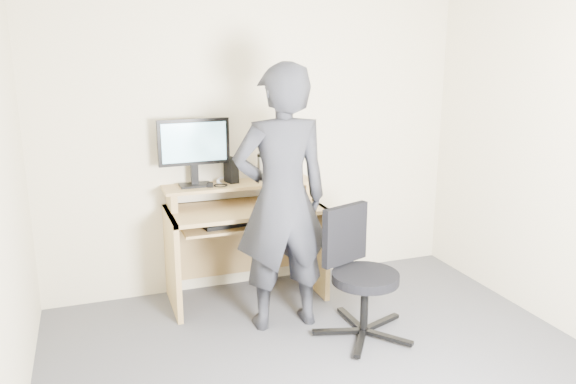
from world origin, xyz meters
TOP-DOWN VIEW (x-y plane):
  - back_wall at (0.00, 1.75)m, footprint 3.50×0.02m
  - desk at (-0.20, 1.53)m, footprint 1.20×0.60m
  - monitor at (-0.55, 1.62)m, footprint 0.55×0.15m
  - external_drive at (-0.25, 1.65)m, footprint 0.10×0.14m
  - travel_mug at (0.00, 1.62)m, footprint 0.10×0.10m
  - smartphone at (0.10, 1.57)m, footprint 0.08×0.13m
  - charger at (-0.45, 1.54)m, footprint 0.05×0.05m
  - headphones at (-0.29, 1.66)m, footprint 0.19×0.19m
  - keyboard at (-0.33, 1.36)m, footprint 0.48×0.24m
  - mouse at (0.11, 1.35)m, footprint 0.11×0.09m
  - office_chair at (0.37, 0.62)m, footprint 0.70×0.67m
  - person at (-0.08, 0.93)m, footprint 0.69×0.46m

SIDE VIEW (x-z plane):
  - office_chair at x=0.37m, z-range 0.04..0.92m
  - desk at x=-0.20m, z-range 0.09..1.00m
  - keyboard at x=-0.33m, z-range 0.65..0.68m
  - mouse at x=0.11m, z-range 0.75..0.79m
  - smartphone at x=0.10m, z-range 0.91..0.92m
  - headphones at x=-0.29m, z-range 0.89..0.95m
  - charger at x=-0.45m, z-range 0.91..0.94m
  - person at x=-0.08m, z-range 0.00..1.87m
  - travel_mug at x=0.00m, z-range 0.91..1.11m
  - external_drive at x=-0.25m, z-range 0.91..1.11m
  - monitor at x=-0.55m, z-range 0.96..1.48m
  - back_wall at x=0.00m, z-range 0.00..2.50m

